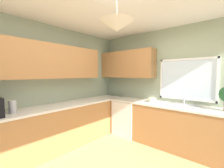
{
  "coord_description": "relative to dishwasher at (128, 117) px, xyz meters",
  "views": [
    {
      "loc": [
        1.25,
        -1.54,
        1.55
      ],
      "look_at": [
        -0.65,
        0.66,
        1.35
      ],
      "focal_mm": 23.89,
      "sensor_mm": 36.0,
      "label": 1
    }
  ],
  "objects": [
    {
      "name": "bowl",
      "position": [
        0.64,
        0.03,
        0.52
      ],
      "size": [
        0.19,
        0.19,
        0.09
      ],
      "primitive_type": "cylinder",
      "color": "beige",
      "rests_on": "counter_run_back"
    },
    {
      "name": "kettle",
      "position": [
        -0.64,
        -2.37,
        0.58
      ],
      "size": [
        0.11,
        0.11,
        0.21
      ],
      "primitive_type": "cylinder",
      "color": "#B7B7BC",
      "rests_on": "counter_run_left"
    },
    {
      "name": "counter_run_left",
      "position": [
        -0.66,
        -1.58,
        0.02
      ],
      "size": [
        0.65,
        3.57,
        0.9
      ],
      "color": "#AD7542",
      "rests_on": "ground_plane"
    },
    {
      "name": "room_shell",
      "position": [
        0.08,
        -1.03,
        1.41
      ],
      "size": [
        3.86,
        3.96,
        2.65
      ],
      "color": "#9EAD8E",
      "rests_on": "ground_plane"
    },
    {
      "name": "counter_run_back",
      "position": [
        1.11,
        0.03,
        0.02
      ],
      "size": [
        2.95,
        0.65,
        0.9
      ],
      "color": "#AD7542",
      "rests_on": "ground_plane"
    },
    {
      "name": "sink_assembly",
      "position": [
        1.28,
        0.04,
        0.48
      ],
      "size": [
        0.65,
        0.4,
        0.19
      ],
      "color": "#9EA0A5",
      "rests_on": "counter_run_back"
    },
    {
      "name": "dishwasher",
      "position": [
        0.0,
        0.0,
        0.0
      ],
      "size": [
        0.6,
        0.6,
        0.86
      ],
      "primitive_type": "cube",
      "color": "white",
      "rests_on": "ground_plane"
    }
  ]
}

